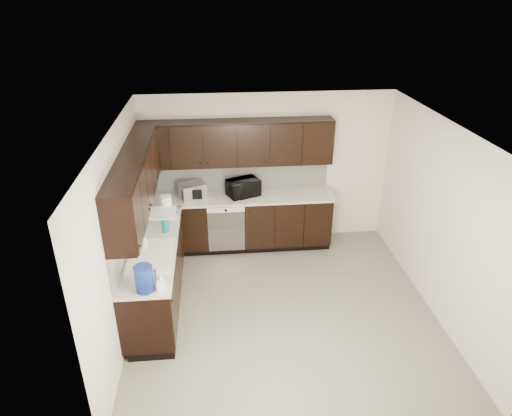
{
  "coord_description": "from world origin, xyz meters",
  "views": [
    {
      "loc": [
        -0.83,
        -4.9,
        3.97
      ],
      "look_at": [
        -0.31,
        0.6,
        1.25
      ],
      "focal_mm": 32.0,
      "sensor_mm": 36.0,
      "label": 1
    }
  ],
  "objects": [
    {
      "name": "sink",
      "position": [
        -1.68,
        -0.01,
        0.88
      ],
      "size": [
        0.54,
        0.82,
        0.42
      ],
      "color": "#F4E8C7",
      "rests_on": "countertop"
    },
    {
      "name": "blue_pitcher",
      "position": [
        -1.65,
        -0.7,
        1.09
      ],
      "size": [
        0.27,
        0.27,
        0.31
      ],
      "primitive_type": "cylinder",
      "rotation": [
        0.0,
        0.0,
        -0.39
      ],
      "color": "navy",
      "rests_on": "countertop"
    },
    {
      "name": "wall_right",
      "position": [
        2.0,
        0.0,
        1.25
      ],
      "size": [
        0.02,
        4.0,
        2.5
      ],
      "primitive_type": "cube",
      "color": "beige",
      "rests_on": "floor"
    },
    {
      "name": "storage_bin",
      "position": [
        -1.67,
        0.78,
        1.04
      ],
      "size": [
        0.63,
        0.56,
        0.2
      ],
      "primitive_type": "cube",
      "rotation": [
        0.0,
        0.0,
        0.4
      ],
      "color": "silver",
      "rests_on": "countertop"
    },
    {
      "name": "ceiling",
      "position": [
        0.0,
        0.0,
        2.5
      ],
      "size": [
        4.0,
        4.0,
        0.0
      ],
      "primitive_type": "plane",
      "rotation": [
        3.14,
        0.0,
        0.0
      ],
      "color": "white",
      "rests_on": "wall_back"
    },
    {
      "name": "wall_front",
      "position": [
        0.0,
        -2.0,
        1.25
      ],
      "size": [
        4.0,
        0.02,
        2.5
      ],
      "primitive_type": "cube",
      "color": "beige",
      "rests_on": "floor"
    },
    {
      "name": "lower_cabinets",
      "position": [
        -1.01,
        1.11,
        0.41
      ],
      "size": [
        3.0,
        2.8,
        0.9
      ],
      "color": "black",
      "rests_on": "floor"
    },
    {
      "name": "upper_cabinets",
      "position": [
        -1.1,
        1.2,
        1.77
      ],
      "size": [
        3.0,
        2.8,
        0.7
      ],
      "color": "black",
      "rests_on": "wall_back"
    },
    {
      "name": "backsplash",
      "position": [
        -1.22,
        1.32,
        1.18
      ],
      "size": [
        3.0,
        2.8,
        0.48
      ],
      "color": "silver",
      "rests_on": "countertop"
    },
    {
      "name": "wall_back",
      "position": [
        0.0,
        2.0,
        1.25
      ],
      "size": [
        4.0,
        0.02,
        2.5
      ],
      "primitive_type": "cube",
      "color": "beige",
      "rests_on": "floor"
    },
    {
      "name": "countertop",
      "position": [
        -1.01,
        1.11,
        0.92
      ],
      "size": [
        3.03,
        2.83,
        0.04
      ],
      "color": "beige",
      "rests_on": "lower_cabinets"
    },
    {
      "name": "floor",
      "position": [
        0.0,
        0.0,
        0.0
      ],
      "size": [
        4.0,
        4.0,
        0.0
      ],
      "primitive_type": "plane",
      "color": "gray",
      "rests_on": "ground"
    },
    {
      "name": "soap_bottle_a",
      "position": [
        -1.48,
        -0.7,
        1.05
      ],
      "size": [
        0.11,
        0.11,
        0.21
      ],
      "primitive_type": "imported",
      "rotation": [
        0.0,
        0.0,
        0.11
      ],
      "color": "gray",
      "rests_on": "countertop"
    },
    {
      "name": "dishwasher",
      "position": [
        -0.7,
        1.41,
        0.55
      ],
      "size": [
        0.58,
        0.04,
        0.78
      ],
      "color": "#F4E8C7",
      "rests_on": "lower_cabinets"
    },
    {
      "name": "toaster_oven",
      "position": [
        -1.21,
        1.68,
        1.06
      ],
      "size": [
        0.47,
        0.41,
        0.24
      ],
      "primitive_type": "cube",
      "rotation": [
        0.0,
        0.0,
        0.4
      ],
      "color": "#ACACAE",
      "rests_on": "countertop"
    },
    {
      "name": "microwave",
      "position": [
        -0.41,
        1.69,
        1.07
      ],
      "size": [
        0.58,
        0.49,
        0.27
      ],
      "primitive_type": "imported",
      "rotation": [
        0.0,
        0.0,
        0.41
      ],
      "color": "black",
      "rests_on": "countertop"
    },
    {
      "name": "soap_bottle_b",
      "position": [
        -1.77,
        0.18,
        1.06
      ],
      "size": [
        0.12,
        0.12,
        0.24
      ],
      "primitive_type": "imported",
      "rotation": [
        0.0,
        0.0,
        0.39
      ],
      "color": "gray",
      "rests_on": "countertop"
    },
    {
      "name": "paper_towel_roll",
      "position": [
        -1.55,
        1.02,
        1.11
      ],
      "size": [
        0.19,
        0.19,
        0.34
      ],
      "primitive_type": "cylinder",
      "rotation": [
        0.0,
        0.0,
        0.27
      ],
      "color": "white",
      "rests_on": "countertop"
    },
    {
      "name": "wall_left",
      "position": [
        -2.0,
        0.0,
        1.25
      ],
      "size": [
        0.02,
        4.0,
        2.5
      ],
      "primitive_type": "cube",
      "color": "beige",
      "rests_on": "floor"
    },
    {
      "name": "teal_tumbler",
      "position": [
        -1.54,
        0.61,
        1.04
      ],
      "size": [
        0.1,
        0.1,
        0.19
      ],
      "primitive_type": "cylinder",
      "rotation": [
        0.0,
        0.0,
        -0.2
      ],
      "color": "#0C7484",
      "rests_on": "countertop"
    }
  ]
}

